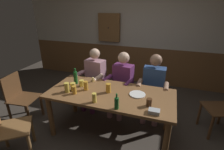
% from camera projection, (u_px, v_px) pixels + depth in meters
% --- Properties ---
extents(ground_plane, '(7.54, 7.54, 0.00)m').
position_uv_depth(ground_plane, '(108.00, 137.00, 2.84)').
color(ground_plane, '#423A33').
extents(back_wall_upper, '(6.28, 0.12, 1.44)m').
position_uv_depth(back_wall_upper, '(140.00, 18.00, 4.25)').
color(back_wall_upper, beige).
extents(back_wall_wainscot, '(6.28, 0.12, 0.97)m').
position_uv_depth(back_wall_wainscot, '(137.00, 64.00, 4.71)').
color(back_wall_wainscot, brown).
rests_on(back_wall_wainscot, ground_plane).
extents(dining_table, '(1.93, 0.88, 0.75)m').
position_uv_depth(dining_table, '(110.00, 98.00, 2.70)').
color(dining_table, brown).
rests_on(dining_table, ground_plane).
extents(person_0, '(0.55, 0.57, 1.22)m').
position_uv_depth(person_0, '(94.00, 76.00, 3.45)').
color(person_0, '#B78493').
rests_on(person_0, ground_plane).
extents(person_1, '(0.54, 0.56, 1.20)m').
position_uv_depth(person_1, '(121.00, 81.00, 3.27)').
color(person_1, '#6B2D66').
rests_on(person_1, ground_plane).
extents(person_2, '(0.53, 0.49, 1.22)m').
position_uv_depth(person_2, '(153.00, 85.00, 3.10)').
color(person_2, '#2D4C84').
rests_on(person_2, ground_plane).
extents(chair_empty_near_right, '(0.48, 0.48, 0.88)m').
position_uv_depth(chair_empty_near_right, '(20.00, 97.00, 3.10)').
color(chair_empty_near_right, brown).
rests_on(chair_empty_near_right, ground_plane).
extents(chair_empty_near_left, '(0.62, 0.62, 0.88)m').
position_uv_depth(chair_empty_near_left, '(6.00, 128.00, 2.33)').
color(chair_empty_near_left, brown).
rests_on(chair_empty_near_left, ground_plane).
extents(table_candle, '(0.04, 0.04, 0.08)m').
position_uv_depth(table_candle, '(93.00, 80.00, 3.02)').
color(table_candle, '#F9E08C').
rests_on(table_candle, dining_table).
extents(condiment_caddy, '(0.14, 0.10, 0.05)m').
position_uv_depth(condiment_caddy, '(154.00, 111.00, 2.16)').
color(condiment_caddy, '#B2B7BC').
rests_on(condiment_caddy, dining_table).
extents(plate_0, '(0.24, 0.24, 0.01)m').
position_uv_depth(plate_0, '(137.00, 94.00, 2.60)').
color(plate_0, white).
rests_on(plate_0, dining_table).
extents(bottle_0, '(0.06, 0.06, 0.22)m').
position_uv_depth(bottle_0, '(117.00, 103.00, 2.23)').
color(bottle_0, '#195923').
rests_on(bottle_0, dining_table).
extents(bottle_1, '(0.07, 0.07, 0.27)m').
position_uv_depth(bottle_1, '(76.00, 77.00, 2.92)').
color(bottle_1, '#195923').
rests_on(bottle_1, dining_table).
extents(pint_glass_0, '(0.07, 0.07, 0.14)m').
position_uv_depth(pint_glass_0, '(86.00, 86.00, 2.72)').
color(pint_glass_0, gold).
rests_on(pint_glass_0, dining_table).
extents(pint_glass_1, '(0.07, 0.07, 0.12)m').
position_uv_depth(pint_glass_1, '(74.00, 90.00, 2.61)').
color(pint_glass_1, gold).
rests_on(pint_glass_1, dining_table).
extents(pint_glass_2, '(0.07, 0.07, 0.11)m').
position_uv_depth(pint_glass_2, '(149.00, 102.00, 2.30)').
color(pint_glass_2, '#4C2D19').
rests_on(pint_glass_2, dining_table).
extents(pint_glass_3, '(0.08, 0.08, 0.13)m').
position_uv_depth(pint_glass_3, '(73.00, 87.00, 2.70)').
color(pint_glass_3, '#E5C64C').
rests_on(pint_glass_3, dining_table).
extents(pint_glass_4, '(0.08, 0.08, 0.15)m').
position_uv_depth(pint_glass_4, '(67.00, 88.00, 2.65)').
color(pint_glass_4, '#E5C64C').
rests_on(pint_glass_4, dining_table).
extents(pint_glass_5, '(0.06, 0.06, 0.14)m').
position_uv_depth(pint_glass_5, '(94.00, 98.00, 2.38)').
color(pint_glass_5, '#E5C64C').
rests_on(pint_glass_5, dining_table).
extents(pint_glass_6, '(0.08, 0.08, 0.14)m').
position_uv_depth(pint_glass_6, '(108.00, 88.00, 2.65)').
color(pint_glass_6, gold).
rests_on(pint_glass_6, dining_table).
extents(pint_glass_7, '(0.08, 0.08, 0.11)m').
position_uv_depth(pint_glass_7, '(82.00, 83.00, 2.85)').
color(pint_glass_7, '#E5C64C').
rests_on(pint_glass_7, dining_table).
extents(wall_dart_cabinet, '(0.56, 0.15, 0.70)m').
position_uv_depth(wall_dart_cabinet, '(109.00, 28.00, 4.46)').
color(wall_dart_cabinet, brown).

